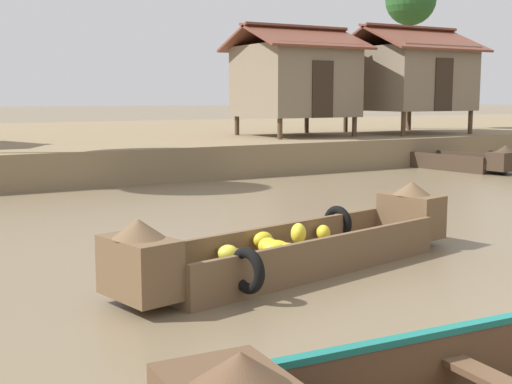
{
  "coord_description": "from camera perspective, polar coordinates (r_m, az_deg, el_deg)",
  "views": [
    {
      "loc": [
        -5.21,
        -2.38,
        2.23
      ],
      "look_at": [
        0.06,
        6.84,
        0.75
      ],
      "focal_mm": 48.18,
      "sensor_mm": 36.0,
      "label": 1
    }
  ],
  "objects": [
    {
      "name": "stilt_house_mid_right",
      "position": [
        25.94,
        12.5,
        9.29
      ],
      "size": [
        4.25,
        4.09,
        3.86
      ],
      "color": "#4C3826",
      "rests_on": "riverbank_strip"
    },
    {
      "name": "ground_plane",
      "position": [
        13.62,
        -6.81,
        -1.55
      ],
      "size": [
        300.0,
        300.0,
        0.0
      ],
      "primitive_type": "plane",
      "color": "#726047"
    },
    {
      "name": "stilt_house_mid_left",
      "position": [
        23.5,
        3.24,
        9.32
      ],
      "size": [
        4.02,
        3.74,
        3.69
      ],
      "color": "#4C3826",
      "rests_on": "riverbank_strip"
    },
    {
      "name": "fishing_skiff_distant",
      "position": [
        22.39,
        15.15,
        2.68
      ],
      "size": [
        2.2,
        5.17,
        0.85
      ],
      "color": "#3D2D21",
      "rests_on": "ground"
    },
    {
      "name": "banana_boat",
      "position": [
        8.89,
        3.49,
        -4.48
      ],
      "size": [
        5.43,
        2.35,
        0.96
      ],
      "color": "brown",
      "rests_on": "ground"
    },
    {
      "name": "palm_tree_mid",
      "position": [
        29.78,
        12.72,
        15.15
      ],
      "size": [
        2.07,
        2.07,
        6.29
      ],
      "color": "brown",
      "rests_on": "riverbank_strip"
    },
    {
      "name": "riverbank_strip",
      "position": [
        27.05,
        -18.58,
        3.74
      ],
      "size": [
        160.0,
        20.0,
        0.9
      ],
      "primitive_type": "cube",
      "color": "#7F6B4C",
      "rests_on": "ground"
    }
  ]
}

